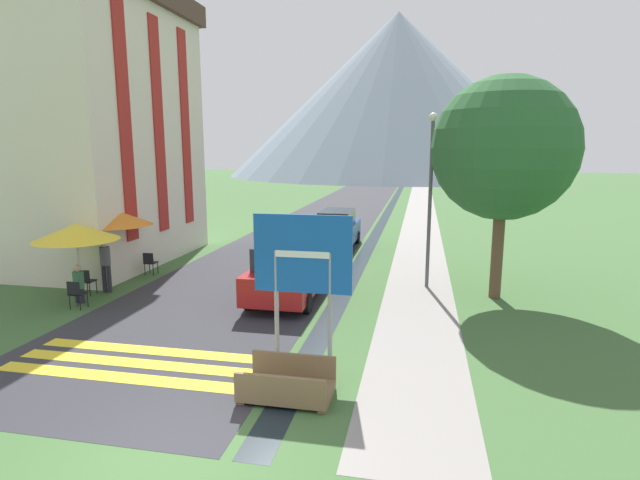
{
  "coord_description": "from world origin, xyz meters",
  "views": [
    {
      "loc": [
        3.56,
        -6.39,
        4.65
      ],
      "look_at": [
        0.24,
        10.0,
        1.58
      ],
      "focal_mm": 28.0,
      "sensor_mm": 36.0,
      "label": 1
    }
  ],
  "objects_px": {
    "cafe_chair_middle": "(108,270)",
    "parked_car_far": "(337,229)",
    "parked_car_near": "(289,270)",
    "streetlamp": "(430,187)",
    "cafe_chair_nearest": "(76,292)",
    "cafe_umbrella_front_yellow": "(76,232)",
    "cafe_chair_far_right": "(150,261)",
    "person_standing_terrace": "(105,262)",
    "footbridge": "(287,385)",
    "road_sign": "(303,266)",
    "tree_by_path": "(504,149)",
    "cafe_umbrella_middle_orange": "(118,218)",
    "person_seated_far": "(79,282)",
    "hotel_building": "(95,116)",
    "cafe_chair_near_right": "(86,280)"
  },
  "relations": [
    {
      "from": "parked_car_near",
      "to": "road_sign",
      "type": "bearing_deg",
      "value": -71.46
    },
    {
      "from": "cafe_umbrella_front_yellow",
      "to": "cafe_umbrella_middle_orange",
      "type": "relative_size",
      "value": 0.99
    },
    {
      "from": "parked_car_near",
      "to": "person_standing_terrace",
      "type": "relative_size",
      "value": 2.52
    },
    {
      "from": "footbridge",
      "to": "parked_car_near",
      "type": "xyz_separation_m",
      "value": [
        -1.6,
        6.13,
        0.68
      ]
    },
    {
      "from": "parked_car_far",
      "to": "person_standing_terrace",
      "type": "relative_size",
      "value": 2.54
    },
    {
      "from": "parked_car_far",
      "to": "person_seated_far",
      "type": "xyz_separation_m",
      "value": [
        -6.31,
        -9.97,
        -0.25
      ]
    },
    {
      "from": "cafe_chair_middle",
      "to": "cafe_chair_near_right",
      "type": "relative_size",
      "value": 1.0
    },
    {
      "from": "footbridge",
      "to": "cafe_umbrella_front_yellow",
      "type": "xyz_separation_m",
      "value": [
        -7.79,
        4.55,
        1.95
      ]
    },
    {
      "from": "footbridge",
      "to": "cafe_umbrella_middle_orange",
      "type": "distance_m",
      "value": 10.89
    },
    {
      "from": "footbridge",
      "to": "tree_by_path",
      "type": "bearing_deg",
      "value": 57.74
    },
    {
      "from": "cafe_chair_middle",
      "to": "parked_car_far",
      "type": "bearing_deg",
      "value": 63.62
    },
    {
      "from": "cafe_umbrella_middle_orange",
      "to": "cafe_umbrella_front_yellow",
      "type": "bearing_deg",
      "value": -84.45
    },
    {
      "from": "parked_car_near",
      "to": "cafe_umbrella_front_yellow",
      "type": "xyz_separation_m",
      "value": [
        -6.19,
        -1.57,
        1.26
      ]
    },
    {
      "from": "parked_car_far",
      "to": "cafe_chair_middle",
      "type": "bearing_deg",
      "value": -130.53
    },
    {
      "from": "person_seated_far",
      "to": "streetlamp",
      "type": "distance_m",
      "value": 11.46
    },
    {
      "from": "streetlamp",
      "to": "person_standing_terrace",
      "type": "bearing_deg",
      "value": -165.04
    },
    {
      "from": "cafe_umbrella_middle_orange",
      "to": "footbridge",
      "type": "bearing_deg",
      "value": -41.36
    },
    {
      "from": "cafe_umbrella_front_yellow",
      "to": "streetlamp",
      "type": "height_order",
      "value": "streetlamp"
    },
    {
      "from": "cafe_umbrella_front_yellow",
      "to": "streetlamp",
      "type": "xyz_separation_m",
      "value": [
        10.45,
        3.81,
        1.22
      ]
    },
    {
      "from": "cafe_chair_far_right",
      "to": "cafe_umbrella_middle_orange",
      "type": "relative_size",
      "value": 0.34
    },
    {
      "from": "cafe_chair_nearest",
      "to": "cafe_chair_far_right",
      "type": "xyz_separation_m",
      "value": [
        -0.02,
        4.11,
        0.0
      ]
    },
    {
      "from": "cafe_chair_near_right",
      "to": "hotel_building",
      "type": "bearing_deg",
      "value": 115.36
    },
    {
      "from": "cafe_chair_far_right",
      "to": "cafe_umbrella_middle_orange",
      "type": "xyz_separation_m",
      "value": [
        -0.59,
        -0.9,
        1.73
      ]
    },
    {
      "from": "cafe_chair_nearest",
      "to": "cafe_umbrella_front_yellow",
      "type": "xyz_separation_m",
      "value": [
        -0.36,
        0.69,
        1.66
      ]
    },
    {
      "from": "hotel_building",
      "to": "cafe_chair_near_right",
      "type": "relative_size",
      "value": 12.95
    },
    {
      "from": "cafe_chair_far_right",
      "to": "streetlamp",
      "type": "bearing_deg",
      "value": 15.78
    },
    {
      "from": "cafe_chair_middle",
      "to": "tree_by_path",
      "type": "bearing_deg",
      "value": 18.75
    },
    {
      "from": "hotel_building",
      "to": "cafe_umbrella_middle_orange",
      "type": "height_order",
      "value": "hotel_building"
    },
    {
      "from": "hotel_building",
      "to": "parked_car_far",
      "type": "bearing_deg",
      "value": 26.1
    },
    {
      "from": "cafe_chair_middle",
      "to": "person_seated_far",
      "type": "height_order",
      "value": "person_seated_far"
    },
    {
      "from": "footbridge",
      "to": "cafe_chair_far_right",
      "type": "bearing_deg",
      "value": 133.05
    },
    {
      "from": "road_sign",
      "to": "cafe_umbrella_middle_orange",
      "type": "bearing_deg",
      "value": 144.91
    },
    {
      "from": "footbridge",
      "to": "person_standing_terrace",
      "type": "height_order",
      "value": "person_standing_terrace"
    },
    {
      "from": "person_standing_terrace",
      "to": "streetlamp",
      "type": "bearing_deg",
      "value": 14.96
    },
    {
      "from": "cafe_chair_far_right",
      "to": "person_standing_terrace",
      "type": "height_order",
      "value": "person_standing_terrace"
    },
    {
      "from": "cafe_chair_nearest",
      "to": "cafe_chair_near_right",
      "type": "distance_m",
      "value": 1.45
    },
    {
      "from": "cafe_chair_middle",
      "to": "cafe_chair_nearest",
      "type": "distance_m",
      "value": 2.75
    },
    {
      "from": "cafe_chair_middle",
      "to": "cafe_chair_near_right",
      "type": "distance_m",
      "value": 1.34
    },
    {
      "from": "parked_car_near",
      "to": "streetlamp",
      "type": "distance_m",
      "value": 5.41
    },
    {
      "from": "parked_car_far",
      "to": "cafe_chair_near_right",
      "type": "xyz_separation_m",
      "value": [
        -6.62,
        -9.21,
        -0.4
      ]
    },
    {
      "from": "parked_car_far",
      "to": "tree_by_path",
      "type": "distance_m",
      "value": 9.95
    },
    {
      "from": "cafe_chair_near_right",
      "to": "streetlamp",
      "type": "relative_size",
      "value": 0.15
    },
    {
      "from": "hotel_building",
      "to": "cafe_chair_far_right",
      "type": "xyz_separation_m",
      "value": [
        3.15,
        -1.93,
        -5.42
      ]
    },
    {
      "from": "cafe_umbrella_front_yellow",
      "to": "person_standing_terrace",
      "type": "height_order",
      "value": "cafe_umbrella_front_yellow"
    },
    {
      "from": "parked_car_near",
      "to": "cafe_chair_nearest",
      "type": "bearing_deg",
      "value": -158.75
    },
    {
      "from": "cafe_umbrella_front_yellow",
      "to": "person_seated_far",
      "type": "height_order",
      "value": "cafe_umbrella_front_yellow"
    },
    {
      "from": "footbridge",
      "to": "parked_car_far",
      "type": "relative_size",
      "value": 0.39
    },
    {
      "from": "parked_car_near",
      "to": "streetlamp",
      "type": "relative_size",
      "value": 0.75
    },
    {
      "from": "road_sign",
      "to": "person_standing_terrace",
      "type": "relative_size",
      "value": 1.91
    },
    {
      "from": "road_sign",
      "to": "parked_car_near",
      "type": "xyz_separation_m",
      "value": [
        -1.57,
        4.67,
        -1.29
      ]
    }
  ]
}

